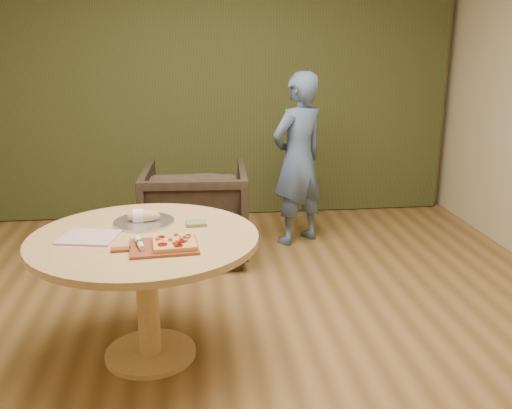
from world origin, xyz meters
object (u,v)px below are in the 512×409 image
(cutlery_roll, at_px, (140,243))
(serving_tray, at_px, (144,222))
(person_standing, at_px, (298,159))
(pizza_paddle, at_px, (162,247))
(flatbread_pizza, at_px, (175,243))
(bread_roll, at_px, (142,216))
(pedestal_table, at_px, (145,259))
(armchair, at_px, (196,207))

(cutlery_roll, xyz_separation_m, serving_tray, (-0.01, 0.42, -0.02))
(person_standing, bearing_deg, serving_tray, 21.24)
(pizza_paddle, xyz_separation_m, flatbread_pizza, (0.07, -0.00, 0.02))
(cutlery_roll, bearing_deg, serving_tray, 77.43)
(flatbread_pizza, xyz_separation_m, bread_roll, (-0.20, 0.43, 0.02))
(pizza_paddle, height_order, bread_roll, bread_roll)
(cutlery_roll, xyz_separation_m, bread_roll, (-0.02, 0.42, 0.01))
(pizza_paddle, bearing_deg, person_standing, 56.54)
(pedestal_table, xyz_separation_m, cutlery_roll, (-0.01, -0.20, 0.17))
(flatbread_pizza, height_order, serving_tray, flatbread_pizza)
(pizza_paddle, distance_m, person_standing, 2.33)
(cutlery_roll, distance_m, serving_tray, 0.42)
(serving_tray, distance_m, armchair, 1.42)
(pedestal_table, height_order, pizza_paddle, pizza_paddle)
(flatbread_pizza, bearing_deg, cutlery_roll, 175.78)
(pizza_paddle, xyz_separation_m, armchair, (0.19, 1.78, -0.32))
(armchair, bearing_deg, bread_roll, 79.66)
(pedestal_table, relative_size, serving_tray, 3.58)
(pizza_paddle, bearing_deg, cutlery_roll, 169.66)
(bread_roll, bearing_deg, cutlery_roll, -87.79)
(pizza_paddle, bearing_deg, flatbread_pizza, -7.20)
(pedestal_table, relative_size, armchair, 1.46)
(flatbread_pizza, bearing_deg, person_standing, 63.00)
(cutlery_roll, relative_size, person_standing, 0.13)
(pedestal_table, xyz_separation_m, person_standing, (1.22, 1.84, 0.16))
(serving_tray, xyz_separation_m, bread_roll, (-0.01, 0.00, 0.04))
(pizza_paddle, relative_size, cutlery_roll, 2.31)
(flatbread_pizza, distance_m, armchair, 1.82)
(flatbread_pizza, height_order, armchair, armchair)
(cutlery_roll, relative_size, armchair, 0.23)
(person_standing, bearing_deg, pedestal_table, 25.03)
(pizza_paddle, xyz_separation_m, bread_roll, (-0.13, 0.43, 0.04))
(flatbread_pizza, distance_m, serving_tray, 0.47)
(pedestal_table, distance_m, cutlery_roll, 0.26)
(serving_tray, height_order, armchair, armchair)
(cutlery_roll, height_order, person_standing, person_standing)
(pedestal_table, distance_m, serving_tray, 0.27)
(cutlery_roll, bearing_deg, armchair, 66.57)
(serving_tray, relative_size, armchair, 0.41)
(cutlery_roll, distance_m, bread_roll, 0.42)
(pedestal_table, height_order, person_standing, person_standing)
(flatbread_pizza, bearing_deg, armchair, 85.93)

